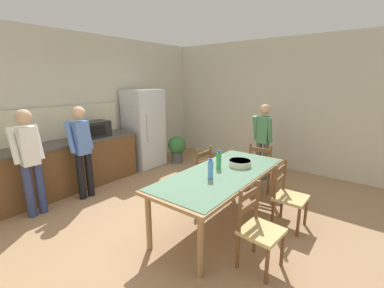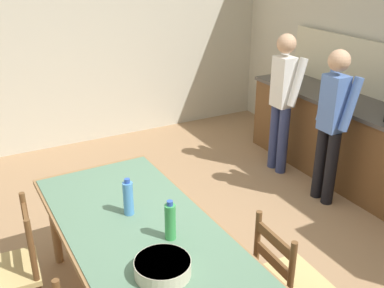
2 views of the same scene
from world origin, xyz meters
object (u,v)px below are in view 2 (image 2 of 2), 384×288
(serving_bowl, at_px, (163,267))
(person_at_sink, at_px, (283,97))
(chair_side_near_left, at_px, (14,269))
(person_at_counter, at_px, (332,120))
(bottle_near_centre, at_px, (128,198))
(chair_side_far_right, at_px, (287,281))
(dining_table, at_px, (146,244))
(bottle_off_centre, at_px, (170,221))

(serving_bowl, bearing_deg, person_at_sink, 129.14)
(chair_side_near_left, distance_m, person_at_counter, 3.12)
(bottle_near_centre, xyz_separation_m, person_at_counter, (-0.47, 2.30, 0.00))
(chair_side_near_left, xyz_separation_m, chair_side_far_right, (0.97, 1.56, 0.00))
(chair_side_near_left, height_order, person_at_sink, person_at_sink)
(bottle_near_centre, relative_size, chair_side_near_left, 0.30)
(dining_table, relative_size, chair_side_far_right, 2.50)
(serving_bowl, height_order, person_at_counter, person_at_counter)
(serving_bowl, distance_m, person_at_counter, 2.62)
(serving_bowl, distance_m, chair_side_near_left, 1.20)
(bottle_off_centre, bearing_deg, chair_side_near_left, -123.36)
(dining_table, relative_size, person_at_sink, 1.41)
(chair_side_near_left, xyz_separation_m, person_at_counter, (-0.26, 3.07, 0.45))
(serving_bowl, relative_size, person_at_counter, 0.20)
(chair_side_near_left, bearing_deg, person_at_counter, 99.16)
(bottle_near_centre, bearing_deg, chair_side_near_left, -104.75)
(chair_side_near_left, bearing_deg, person_at_sink, 113.08)
(chair_side_near_left, bearing_deg, bottle_near_centre, 79.55)
(bottle_near_centre, height_order, bottle_off_centre, same)
(chair_side_far_right, distance_m, person_at_sink, 2.58)
(chair_side_far_right, bearing_deg, person_at_counter, -48.52)
(dining_table, distance_m, bottle_near_centre, 0.34)
(chair_side_far_right, bearing_deg, dining_table, 60.33)
(person_at_sink, bearing_deg, serving_bowl, -140.86)
(bottle_near_centre, relative_size, serving_bowl, 0.84)
(bottle_near_centre, xyz_separation_m, bottle_off_centre, (0.39, 0.13, 0.00))
(bottle_off_centre, bearing_deg, chair_side_far_right, 60.26)
(chair_side_far_right, bearing_deg, bottle_off_centre, 62.49)
(bottle_off_centre, relative_size, chair_side_near_left, 0.30)
(chair_side_far_right, bearing_deg, bottle_near_centre, 47.98)
(chair_side_near_left, height_order, person_at_counter, person_at_counter)
(bottle_near_centre, relative_size, person_at_sink, 0.17)
(bottle_off_centre, relative_size, person_at_counter, 0.17)
(serving_bowl, height_order, chair_side_far_right, chair_side_far_right)
(dining_table, height_order, bottle_near_centre, bottle_near_centre)
(dining_table, xyz_separation_m, chair_side_near_left, (-0.49, -0.78, -0.25))
(chair_side_far_right, height_order, person_at_counter, person_at_counter)
(chair_side_near_left, relative_size, chair_side_far_right, 1.00)
(bottle_off_centre, height_order, serving_bowl, bottle_off_centre)
(bottle_near_centre, height_order, person_at_sink, person_at_sink)
(serving_bowl, distance_m, chair_side_far_right, 0.93)
(bottle_off_centre, relative_size, person_at_sink, 0.17)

